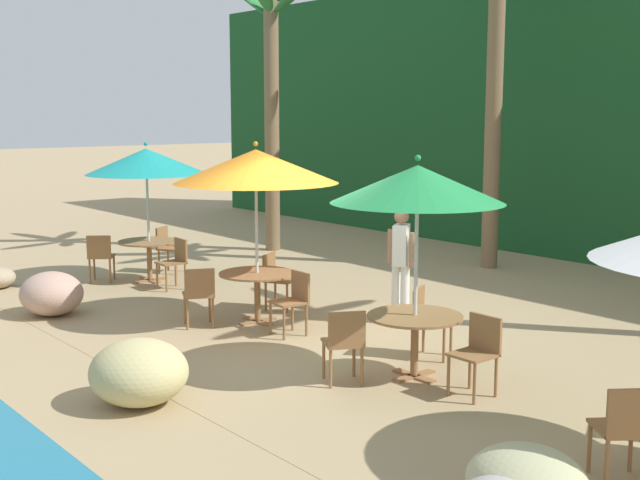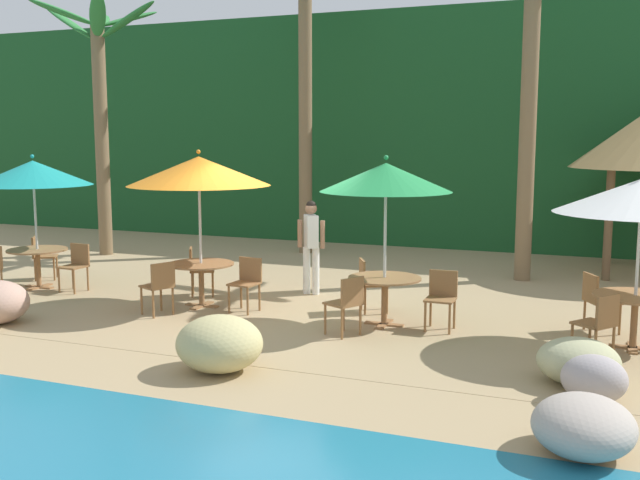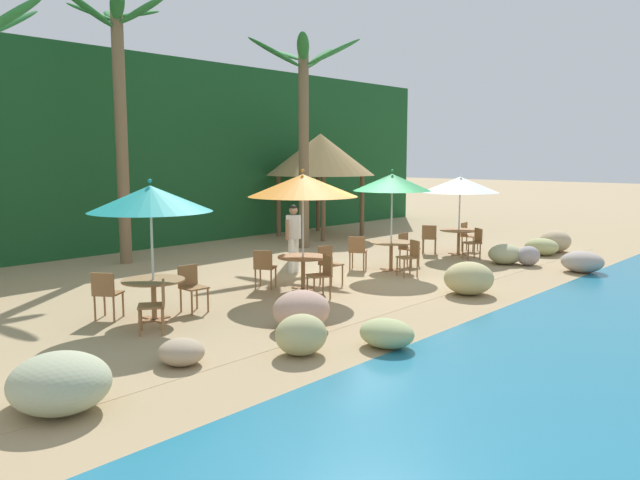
{
  "view_description": "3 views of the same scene",
  "coord_description": "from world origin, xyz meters",
  "px_view_note": "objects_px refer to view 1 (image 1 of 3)",
  "views": [
    {
      "loc": [
        8.05,
        -6.74,
        3.04
      ],
      "look_at": [
        -0.61,
        0.4,
        1.29
      ],
      "focal_mm": 46.42,
      "sensor_mm": 36.0,
      "label": 1
    },
    {
      "loc": [
        4.77,
        -10.53,
        2.84
      ],
      "look_at": [
        0.62,
        -0.09,
        1.25
      ],
      "focal_mm": 41.43,
      "sensor_mm": 36.0,
      "label": 2
    },
    {
      "loc": [
        -11.53,
        -9.32,
        2.91
      ],
      "look_at": [
        -0.78,
        0.2,
        1.0
      ],
      "focal_mm": 35.89,
      "sensor_mm": 36.0,
      "label": 3
    }
  ],
  "objects_px": {
    "umbrella_teal": "(146,161)",
    "chair_green_left": "(345,341)",
    "chair_orange_seaward": "(294,298)",
    "palm_tree_second": "(496,29)",
    "chair_teal_seaward": "(175,259)",
    "chair_white_left": "(626,427)",
    "dining_table_green": "(415,326)",
    "umbrella_orange": "(256,166)",
    "dining_table_orange": "(257,281)",
    "umbrella_green": "(417,184)",
    "chair_green_seaward": "(478,349)",
    "waiter_in_white": "(401,256)",
    "chair_teal_inland": "(167,246)",
    "chair_teal_left": "(100,255)",
    "chair_green_inland": "(427,317)",
    "chair_orange_inland": "(276,277)",
    "chair_orange_left": "(199,292)",
    "palm_tree_nearest": "(272,68)",
    "dining_table_teal": "(149,248)"
  },
  "relations": [
    {
      "from": "chair_teal_inland",
      "to": "chair_green_inland",
      "type": "height_order",
      "value": "same"
    },
    {
      "from": "umbrella_green",
      "to": "palm_tree_second",
      "type": "xyz_separation_m",
      "value": [
        -3.84,
        6.07,
        2.34
      ]
    },
    {
      "from": "chair_orange_left",
      "to": "chair_green_seaward",
      "type": "bearing_deg",
      "value": 11.12
    },
    {
      "from": "chair_teal_seaward",
      "to": "dining_table_orange",
      "type": "height_order",
      "value": "chair_teal_seaward"
    },
    {
      "from": "chair_teal_seaward",
      "to": "waiter_in_white",
      "type": "distance_m",
      "value": 4.37
    },
    {
      "from": "umbrella_orange",
      "to": "dining_table_orange",
      "type": "distance_m",
      "value": 1.66
    },
    {
      "from": "dining_table_green",
      "to": "chair_teal_seaward",
      "type": "bearing_deg",
      "value": 177.05
    },
    {
      "from": "chair_white_left",
      "to": "chair_green_inland",
      "type": "bearing_deg",
      "value": 158.07
    },
    {
      "from": "umbrella_teal",
      "to": "chair_green_left",
      "type": "height_order",
      "value": "umbrella_teal"
    },
    {
      "from": "chair_teal_inland",
      "to": "chair_green_inland",
      "type": "xyz_separation_m",
      "value": [
        6.92,
        -0.22,
        0.0
      ]
    },
    {
      "from": "chair_orange_seaward",
      "to": "palm_tree_second",
      "type": "height_order",
      "value": "palm_tree_second"
    },
    {
      "from": "chair_teal_seaward",
      "to": "chair_white_left",
      "type": "bearing_deg",
      "value": -6.43
    },
    {
      "from": "chair_green_left",
      "to": "chair_white_left",
      "type": "height_order",
      "value": "same"
    },
    {
      "from": "dining_table_green",
      "to": "waiter_in_white",
      "type": "xyz_separation_m",
      "value": [
        -1.87,
        1.64,
        0.37
      ]
    },
    {
      "from": "palm_tree_nearest",
      "to": "palm_tree_second",
      "type": "height_order",
      "value": "palm_tree_second"
    },
    {
      "from": "chair_teal_left",
      "to": "chair_green_left",
      "type": "relative_size",
      "value": 1.0
    },
    {
      "from": "chair_teal_inland",
      "to": "umbrella_green",
      "type": "bearing_deg",
      "value": -7.14
    },
    {
      "from": "chair_teal_seaward",
      "to": "chair_white_left",
      "type": "height_order",
      "value": "same"
    },
    {
      "from": "chair_teal_left",
      "to": "chair_green_inland",
      "type": "bearing_deg",
      "value": 9.85
    },
    {
      "from": "chair_green_inland",
      "to": "chair_teal_seaward",
      "type": "bearing_deg",
      "value": -175.86
    },
    {
      "from": "chair_orange_seaward",
      "to": "chair_orange_inland",
      "type": "bearing_deg",
      "value": 153.03
    },
    {
      "from": "chair_orange_seaward",
      "to": "dining_table_green",
      "type": "relative_size",
      "value": 0.79
    },
    {
      "from": "chair_green_inland",
      "to": "chair_teal_left",
      "type": "bearing_deg",
      "value": -170.15
    },
    {
      "from": "chair_green_seaward",
      "to": "palm_tree_second",
      "type": "bearing_deg",
      "value": 128.14
    },
    {
      "from": "chair_teal_inland",
      "to": "chair_green_inland",
      "type": "relative_size",
      "value": 1.0
    },
    {
      "from": "umbrella_orange",
      "to": "chair_orange_inland",
      "type": "xyz_separation_m",
      "value": [
        -0.5,
        0.7,
        -1.76
      ]
    },
    {
      "from": "chair_orange_seaward",
      "to": "dining_table_green",
      "type": "distance_m",
      "value": 2.36
    },
    {
      "from": "chair_orange_left",
      "to": "umbrella_green",
      "type": "height_order",
      "value": "umbrella_green"
    },
    {
      "from": "chair_teal_inland",
      "to": "chair_teal_seaward",
      "type": "bearing_deg",
      "value": -23.91
    },
    {
      "from": "dining_table_teal",
      "to": "chair_teal_left",
      "type": "relative_size",
      "value": 1.26
    },
    {
      "from": "umbrella_teal",
      "to": "chair_white_left",
      "type": "bearing_deg",
      "value": -5.6
    },
    {
      "from": "umbrella_green",
      "to": "chair_teal_left",
      "type": "bearing_deg",
      "value": -176.28
    },
    {
      "from": "umbrella_teal",
      "to": "umbrella_green",
      "type": "xyz_separation_m",
      "value": [
        6.86,
        -0.26,
        0.07
      ]
    },
    {
      "from": "chair_green_seaward",
      "to": "chair_green_left",
      "type": "bearing_deg",
      "value": -142.35
    },
    {
      "from": "umbrella_teal",
      "to": "chair_teal_left",
      "type": "xyz_separation_m",
      "value": [
        -0.44,
        -0.73,
        -1.65
      ]
    },
    {
      "from": "chair_teal_left",
      "to": "chair_green_inland",
      "type": "xyz_separation_m",
      "value": [
        6.82,
        1.18,
        0.0
      ]
    },
    {
      "from": "umbrella_orange",
      "to": "chair_orange_seaward",
      "type": "height_order",
      "value": "umbrella_orange"
    },
    {
      "from": "chair_teal_left",
      "to": "chair_green_inland",
      "type": "height_order",
      "value": "same"
    },
    {
      "from": "chair_teal_seaward",
      "to": "chair_orange_left",
      "type": "bearing_deg",
      "value": -22.8
    },
    {
      "from": "umbrella_orange",
      "to": "waiter_in_white",
      "type": "relative_size",
      "value": 1.54
    },
    {
      "from": "chair_teal_seaward",
      "to": "umbrella_orange",
      "type": "xyz_separation_m",
      "value": [
        2.8,
        -0.25,
        1.76
      ]
    },
    {
      "from": "umbrella_green",
      "to": "chair_green_left",
      "type": "xyz_separation_m",
      "value": [
        -0.31,
        -0.8,
        -1.72
      ]
    },
    {
      "from": "chair_orange_left",
      "to": "waiter_in_white",
      "type": "height_order",
      "value": "waiter_in_white"
    },
    {
      "from": "dining_table_green",
      "to": "umbrella_orange",
      "type": "bearing_deg",
      "value": 178.96
    },
    {
      "from": "chair_teal_seaward",
      "to": "chair_green_seaward",
      "type": "height_order",
      "value": "same"
    },
    {
      "from": "dining_table_orange",
      "to": "umbrella_green",
      "type": "height_order",
      "value": "umbrella_green"
    },
    {
      "from": "chair_teal_inland",
      "to": "palm_tree_second",
      "type": "xyz_separation_m",
      "value": [
        3.55,
        5.15,
        4.06
      ]
    },
    {
      "from": "chair_teal_inland",
      "to": "chair_green_seaward",
      "type": "bearing_deg",
      "value": -5.72
    },
    {
      "from": "umbrella_orange",
      "to": "umbrella_green",
      "type": "xyz_separation_m",
      "value": [
        3.21,
        -0.06,
        -0.04
      ]
    },
    {
      "from": "umbrella_green",
      "to": "dining_table_green",
      "type": "distance_m",
      "value": 1.62
    }
  ]
}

